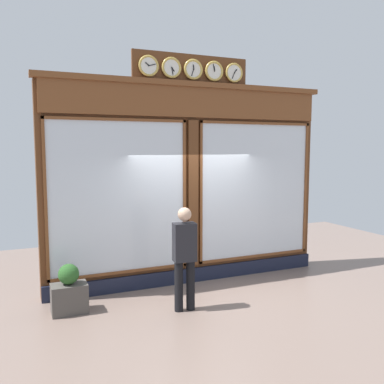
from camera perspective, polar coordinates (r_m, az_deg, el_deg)
The scene contains 5 objects.
ground_plane at distance 6.08m, azimuth 11.20°, elevation -19.65°, with size 14.00×14.00×0.00m, color #7A665B.
shop_facade at distance 8.08m, azimuth -0.36°, elevation 1.37°, with size 5.72×0.42×4.36m.
pedestrian at distance 6.72m, azimuth -1.03°, elevation -8.56°, with size 0.38×0.25×1.69m.
planter_box at distance 7.11m, azimuth -16.52°, elevation -13.86°, with size 0.56×0.36×0.47m, color #4C4742.
planter_shrub at distance 6.98m, azimuth -16.62°, elevation -10.78°, with size 0.33×0.33×0.33m, color #285623.
Camera 1 is at (3.16, 7.28, 2.64)m, focal length 38.76 mm.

